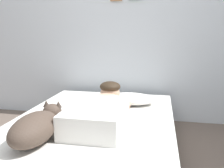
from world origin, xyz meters
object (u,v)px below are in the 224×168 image
(pillow, at_px, (130,99))
(dog, at_px, (37,126))
(person_lying, at_px, (101,109))
(coffee_cup, at_px, (119,104))
(cell_phone, at_px, (101,116))
(bed, at_px, (94,139))

(pillow, relative_size, dog, 0.90)
(person_lying, bearing_deg, dog, -127.03)
(pillow, bearing_deg, dog, -116.72)
(coffee_cup, bearing_deg, pillow, 61.65)
(coffee_cup, distance_m, cell_phone, 0.30)
(person_lying, bearing_deg, pillow, 73.05)
(pillow, height_order, coffee_cup, pillow)
(pillow, distance_m, person_lying, 0.59)
(person_lying, xyz_separation_m, coffee_cup, (0.08, 0.40, -0.07))
(person_lying, distance_m, dog, 0.56)
(person_lying, bearing_deg, coffee_cup, 78.38)
(coffee_cup, bearing_deg, dog, -116.39)
(bed, relative_size, coffee_cup, 15.78)
(dog, bearing_deg, bed, 62.38)
(pillow, xyz_separation_m, person_lying, (-0.17, -0.56, 0.05))
(bed, distance_m, cell_phone, 0.21)
(bed, distance_m, dog, 0.63)
(cell_phone, bearing_deg, person_lying, -73.98)
(bed, bearing_deg, coffee_cup, 65.40)
(bed, distance_m, coffee_cup, 0.44)
(pillow, xyz_separation_m, dog, (-0.51, -1.01, 0.05))
(person_lying, bearing_deg, cell_phone, 106.02)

